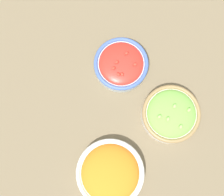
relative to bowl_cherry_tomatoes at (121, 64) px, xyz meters
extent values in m
plane|color=#75664C|center=(-0.08, 0.08, -0.02)|extent=(3.00, 3.00, 0.00)
cylinder|color=#B2C1CC|center=(0.00, 0.00, -0.01)|extent=(0.16, 0.16, 0.03)
torus|color=#4766B7|center=(0.00, 0.00, 0.01)|extent=(0.16, 0.16, 0.01)
ellipsoid|color=red|center=(0.00, 0.00, 0.01)|extent=(0.13, 0.13, 0.03)
ellipsoid|color=red|center=(0.00, 0.03, 0.02)|extent=(0.01, 0.01, 0.01)
ellipsoid|color=red|center=(-0.03, -0.03, 0.02)|extent=(0.01, 0.01, 0.01)
ellipsoid|color=red|center=(-0.03, 0.02, 0.02)|extent=(0.01, 0.01, 0.01)
ellipsoid|color=red|center=(-0.03, 0.03, 0.02)|extent=(0.01, 0.01, 0.01)
ellipsoid|color=red|center=(0.01, 0.01, 0.03)|extent=(0.01, 0.01, 0.01)
ellipsoid|color=red|center=(0.02, -0.03, 0.02)|extent=(0.01, 0.01, 0.01)
cylinder|color=silver|center=(-0.20, -0.05, 0.00)|extent=(0.17, 0.17, 0.04)
torus|color=#997A4C|center=(-0.20, -0.05, 0.02)|extent=(0.17, 0.17, 0.01)
ellipsoid|color=#7ABC4C|center=(-0.20, -0.05, 0.02)|extent=(0.14, 0.14, 0.05)
ellipsoid|color=#99D166|center=(-0.22, -0.09, 0.04)|extent=(0.01, 0.01, 0.01)
ellipsoid|color=#99D166|center=(-0.25, -0.05, 0.04)|extent=(0.01, 0.02, 0.01)
ellipsoid|color=#99D166|center=(-0.21, -0.03, 0.05)|extent=(0.02, 0.02, 0.01)
ellipsoid|color=#99D166|center=(-0.19, -0.06, 0.05)|extent=(0.02, 0.02, 0.01)
ellipsoid|color=#99D166|center=(-0.19, -0.01, 0.04)|extent=(0.01, 0.01, 0.01)
cylinder|color=silver|center=(-0.26, 0.19, 0.00)|extent=(0.19, 0.19, 0.04)
torus|color=silver|center=(-0.26, 0.19, 0.02)|extent=(0.19, 0.19, 0.01)
ellipsoid|color=orange|center=(-0.26, 0.19, 0.02)|extent=(0.16, 0.16, 0.06)
camera|label=1|loc=(-0.22, 0.16, 0.91)|focal=50.00mm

